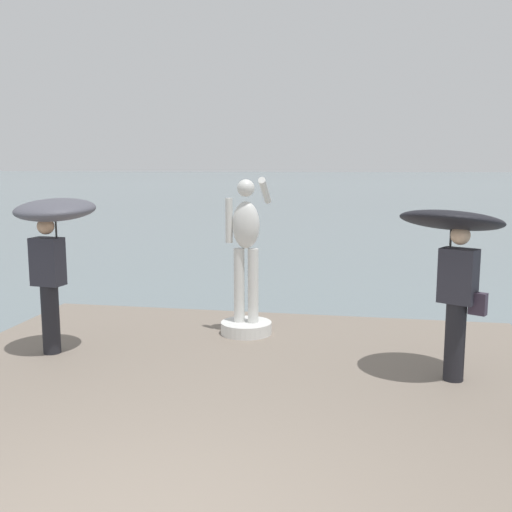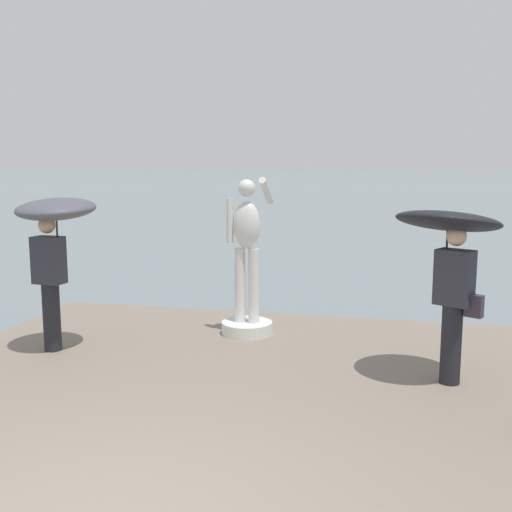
# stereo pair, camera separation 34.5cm
# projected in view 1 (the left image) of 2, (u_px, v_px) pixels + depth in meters

# --- Properties ---
(ground_plane) EXTENTS (400.00, 400.00, 0.00)m
(ground_plane) POSITION_uv_depth(u_px,v_px,m) (345.00, 204.00, 42.59)
(ground_plane) COLOR slate
(pier) EXTENTS (7.29, 9.15, 0.40)m
(pier) POSITION_uv_depth(u_px,v_px,m) (192.00, 461.00, 5.20)
(pier) COLOR slate
(pier) RESTS_ON ground
(statue_white_figure) EXTENTS (0.72, 0.92, 2.21)m
(statue_white_figure) POSITION_uv_depth(u_px,v_px,m) (246.00, 275.00, 8.32)
(statue_white_figure) COLOR silver
(statue_white_figure) RESTS_ON pier
(onlooker_left) EXTENTS (1.10, 1.12, 2.00)m
(onlooker_left) POSITION_uv_depth(u_px,v_px,m) (53.00, 232.00, 7.34)
(onlooker_left) COLOR black
(onlooker_left) RESTS_ON pier
(onlooker_right) EXTENTS (1.52, 1.52, 1.96)m
(onlooker_right) POSITION_uv_depth(u_px,v_px,m) (453.00, 245.00, 6.46)
(onlooker_right) COLOR black
(onlooker_right) RESTS_ON pier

